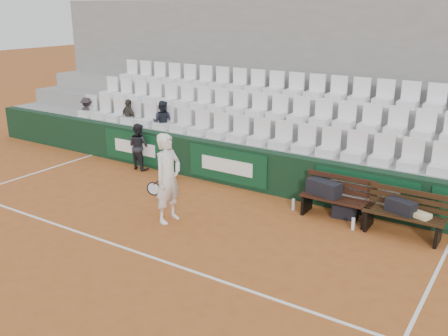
% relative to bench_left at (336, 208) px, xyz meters
% --- Properties ---
extents(ground, '(80.00, 80.00, 0.00)m').
position_rel_bench_left_xyz_m(ground, '(-2.77, -3.39, -0.23)').
color(ground, '#A55625').
rests_on(ground, ground).
extents(court_baseline, '(18.00, 0.06, 0.01)m').
position_rel_bench_left_xyz_m(court_baseline, '(-2.77, -3.39, -0.22)').
color(court_baseline, white).
rests_on(court_baseline, ground).
extents(back_barrier, '(18.00, 0.34, 1.00)m').
position_rel_bench_left_xyz_m(back_barrier, '(-2.70, 0.60, 0.28)').
color(back_barrier, black).
rests_on(back_barrier, ground).
extents(grandstand_tier_front, '(18.00, 0.95, 1.00)m').
position_rel_bench_left_xyz_m(grandstand_tier_front, '(-2.77, 1.24, 0.28)').
color(grandstand_tier_front, gray).
rests_on(grandstand_tier_front, ground).
extents(grandstand_tier_mid, '(18.00, 0.95, 1.45)m').
position_rel_bench_left_xyz_m(grandstand_tier_mid, '(-2.77, 2.19, 0.50)').
color(grandstand_tier_mid, gray).
rests_on(grandstand_tier_mid, ground).
extents(grandstand_tier_back, '(18.00, 0.95, 1.90)m').
position_rel_bench_left_xyz_m(grandstand_tier_back, '(-2.77, 3.14, 0.72)').
color(grandstand_tier_back, gray).
rests_on(grandstand_tier_back, ground).
extents(grandstand_rear_wall, '(18.00, 0.30, 4.40)m').
position_rel_bench_left_xyz_m(grandstand_rear_wall, '(-2.77, 3.76, 1.98)').
color(grandstand_rear_wall, gray).
rests_on(grandstand_rear_wall, ground).
extents(seat_row_front, '(11.90, 0.44, 0.63)m').
position_rel_bench_left_xyz_m(seat_row_front, '(-2.77, 1.06, 1.09)').
color(seat_row_front, silver).
rests_on(seat_row_front, grandstand_tier_front).
extents(seat_row_mid, '(11.90, 0.44, 0.63)m').
position_rel_bench_left_xyz_m(seat_row_mid, '(-2.77, 2.01, 1.54)').
color(seat_row_mid, white).
rests_on(seat_row_mid, grandstand_tier_mid).
extents(seat_row_back, '(11.90, 0.44, 0.63)m').
position_rel_bench_left_xyz_m(seat_row_back, '(-2.77, 2.96, 1.99)').
color(seat_row_back, white).
rests_on(seat_row_back, grandstand_tier_back).
extents(bench_left, '(1.50, 0.56, 0.45)m').
position_rel_bench_left_xyz_m(bench_left, '(0.00, 0.00, 0.00)').
color(bench_left, black).
rests_on(bench_left, ground).
extents(bench_right, '(1.50, 0.56, 0.45)m').
position_rel_bench_left_xyz_m(bench_right, '(1.38, -0.09, 0.00)').
color(bench_right, black).
rests_on(bench_right, ground).
extents(sports_bag_left, '(0.77, 0.47, 0.31)m').
position_rel_bench_left_xyz_m(sports_bag_left, '(-0.31, 0.05, 0.38)').
color(sports_bag_left, black).
rests_on(sports_bag_left, bench_left).
extents(sports_bag_right, '(0.61, 0.42, 0.26)m').
position_rel_bench_left_xyz_m(sports_bag_right, '(1.30, -0.06, 0.35)').
color(sports_bag_right, black).
rests_on(sports_bag_right, bench_right).
extents(towel, '(0.38, 0.32, 0.09)m').
position_rel_bench_left_xyz_m(towel, '(1.69, -0.07, 0.27)').
color(towel, beige).
rests_on(towel, bench_right).
extents(sports_bag_ground, '(0.55, 0.38, 0.31)m').
position_rel_bench_left_xyz_m(sports_bag_ground, '(0.16, 0.16, -0.07)').
color(sports_bag_ground, black).
rests_on(sports_bag_ground, ground).
extents(water_bottle_near, '(0.07, 0.07, 0.25)m').
position_rel_bench_left_xyz_m(water_bottle_near, '(-0.94, -0.06, -0.10)').
color(water_bottle_near, '#ACBBC3').
rests_on(water_bottle_near, ground).
extents(water_bottle_far, '(0.07, 0.07, 0.25)m').
position_rel_bench_left_xyz_m(water_bottle_far, '(0.50, -0.34, -0.10)').
color(water_bottle_far, silver).
rests_on(water_bottle_far, ground).
extents(tennis_player, '(0.73, 0.70, 1.85)m').
position_rel_bench_left_xyz_m(tennis_player, '(-2.84, -1.97, 0.70)').
color(tennis_player, silver).
rests_on(tennis_player, ground).
extents(ball_kid, '(0.66, 0.53, 1.26)m').
position_rel_bench_left_xyz_m(ball_kid, '(-5.68, 0.27, 0.41)').
color(ball_kid, black).
rests_on(ball_kid, ground).
extents(spectator_a, '(0.67, 0.42, 1.01)m').
position_rel_bench_left_xyz_m(spectator_a, '(-8.54, 1.11, 1.28)').
color(spectator_a, '#282025').
rests_on(spectator_a, grandstand_tier_front).
extents(spectator_b, '(0.70, 0.41, 1.12)m').
position_rel_bench_left_xyz_m(spectator_b, '(-6.79, 1.11, 1.34)').
color(spectator_b, '#352F2A').
rests_on(spectator_b, grandstand_tier_front).
extents(spectator_c, '(0.70, 0.62, 1.21)m').
position_rel_bench_left_xyz_m(spectator_c, '(-5.52, 1.11, 1.38)').
color(spectator_c, black).
rests_on(spectator_c, grandstand_tier_front).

